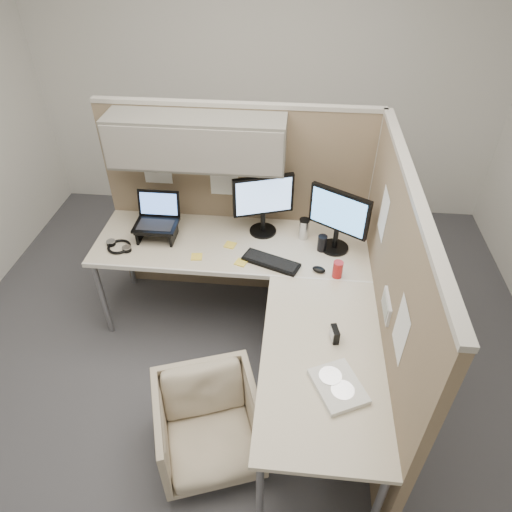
# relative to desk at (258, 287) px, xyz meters

# --- Properties ---
(ground) EXTENTS (4.50, 4.50, 0.00)m
(ground) POSITION_rel_desk_xyz_m (-0.12, -0.13, -0.69)
(ground) COLOR #404046
(ground) RESTS_ON ground
(partition_back) EXTENTS (2.00, 0.36, 1.63)m
(partition_back) POSITION_rel_desk_xyz_m (-0.34, 0.70, 0.41)
(partition_back) COLOR #857057
(partition_back) RESTS_ON ground
(partition_right) EXTENTS (0.07, 2.03, 1.63)m
(partition_right) POSITION_rel_desk_xyz_m (0.78, -0.19, 0.13)
(partition_right) COLOR #857057
(partition_right) RESTS_ON ground
(desk) EXTENTS (2.00, 1.98, 0.73)m
(desk) POSITION_rel_desk_xyz_m (0.00, 0.00, 0.00)
(desk) COLOR beige
(desk) RESTS_ON ground
(office_chair) EXTENTS (0.73, 0.71, 0.60)m
(office_chair) POSITION_rel_desk_xyz_m (-0.21, -0.78, -0.39)
(office_chair) COLOR #B9AD93
(office_chair) RESTS_ON ground
(monitor_left) EXTENTS (0.43, 0.20, 0.47)m
(monitor_left) POSITION_rel_desk_xyz_m (-0.02, 0.57, 0.32)
(monitor_left) COLOR black
(monitor_left) RESTS_ON desk
(monitor_right) EXTENTS (0.39, 0.26, 0.47)m
(monitor_right) POSITION_rel_desk_xyz_m (0.51, 0.42, 0.32)
(monitor_right) COLOR black
(monitor_right) RESTS_ON desk
(laptop_station) EXTENTS (0.31, 0.26, 0.32)m
(laptop_station) POSITION_rel_desk_xyz_m (-0.78, 0.44, 0.17)
(laptop_station) COLOR black
(laptop_station) RESTS_ON desk
(keyboard) EXTENTS (0.42, 0.27, 0.02)m
(keyboard) POSITION_rel_desk_xyz_m (0.07, 0.20, 0.05)
(keyboard) COLOR black
(keyboard) RESTS_ON desk
(mouse) EXTENTS (0.10, 0.09, 0.03)m
(mouse) POSITION_rel_desk_xyz_m (0.40, 0.15, 0.06)
(mouse) COLOR black
(mouse) RESTS_ON desk
(travel_mug) EXTENTS (0.08, 0.08, 0.16)m
(travel_mug) POSITION_rel_desk_xyz_m (0.29, 0.52, 0.12)
(travel_mug) COLOR silver
(travel_mug) RESTS_ON desk
(soda_can_green) EXTENTS (0.07, 0.07, 0.12)m
(soda_can_green) POSITION_rel_desk_xyz_m (0.52, 0.11, 0.10)
(soda_can_green) COLOR #B21E1E
(soda_can_green) RESTS_ON desk
(soda_can_silver) EXTENTS (0.07, 0.07, 0.12)m
(soda_can_silver) POSITION_rel_desk_xyz_m (0.42, 0.39, 0.10)
(soda_can_silver) COLOR black
(soda_can_silver) RESTS_ON desk
(sticky_note_a) EXTENTS (0.08, 0.08, 0.01)m
(sticky_note_a) POSITION_rel_desk_xyz_m (-0.45, 0.22, 0.05)
(sticky_note_a) COLOR yellow
(sticky_note_a) RESTS_ON desk
(sticky_note_b) EXTENTS (0.10, 0.10, 0.01)m
(sticky_note_b) POSITION_rel_desk_xyz_m (-0.13, 0.19, 0.05)
(sticky_note_b) COLOR yellow
(sticky_note_b) RESTS_ON desk
(sticky_note_d) EXTENTS (0.09, 0.09, 0.01)m
(sticky_note_d) POSITION_rel_desk_xyz_m (-0.24, 0.38, 0.05)
(sticky_note_d) COLOR yellow
(sticky_note_d) RESTS_ON desk
(headphones) EXTENTS (0.22, 0.22, 0.03)m
(headphones) POSITION_rel_desk_xyz_m (-1.03, 0.27, 0.06)
(headphones) COLOR black
(headphones) RESTS_ON desk
(paper_stack) EXTENTS (0.32, 0.35, 0.03)m
(paper_stack) POSITION_rel_desk_xyz_m (0.49, -0.77, 0.06)
(paper_stack) COLOR white
(paper_stack) RESTS_ON desk
(desk_clock) EXTENTS (0.05, 0.09, 0.09)m
(desk_clock) POSITION_rel_desk_xyz_m (0.48, -0.44, 0.09)
(desk_clock) COLOR black
(desk_clock) RESTS_ON desk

